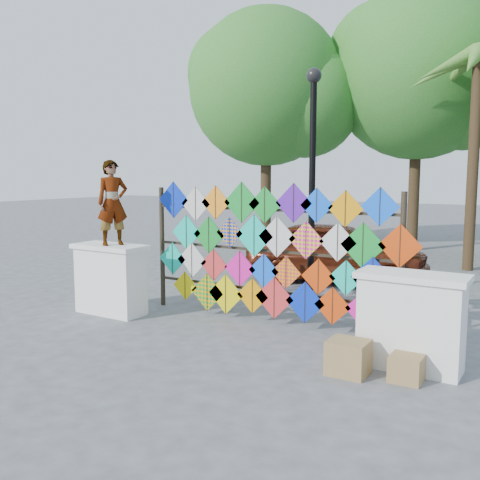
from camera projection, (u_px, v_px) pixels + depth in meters
The scene contains 12 objects.
ground at pixel (242, 333), 8.63m from camera, with size 80.00×80.00×0.00m, color gray.
parapet_left at pixel (111, 279), 9.78m from camera, with size 1.40×0.65×1.28m.
parapet_right at pixel (411, 321), 6.98m from camera, with size 1.40×0.65×1.28m.
kite_rack at pixel (269, 253), 9.05m from camera, with size 4.97×0.24×2.43m.
tree_west at pixel (269, 89), 17.89m from camera, with size 5.85×5.20×8.01m.
tree_mid at pixel (422, 73), 17.20m from camera, with size 6.30×5.60×8.61m.
palm_tree at pixel (478, 79), 13.65m from camera, with size 3.62×3.62×5.83m.
vendor_woman at pixel (113, 203), 9.55m from camera, with size 0.56×0.36×1.52m, color #99999E.
sedan at pixel (336, 251), 12.67m from camera, with size 1.72×4.27×1.45m, color #571F0F.
lamppost at pixel (312, 166), 9.84m from camera, with size 0.28×0.28×4.46m.
cardboard_box_near at pixel (348, 357), 6.84m from camera, with size 0.50×0.44×0.44m, color olive.
cardboard_box_far at pixel (406, 369), 6.61m from camera, with size 0.39×0.36×0.33m, color olive.
Camera 1 is at (4.34, -7.17, 2.56)m, focal length 40.00 mm.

